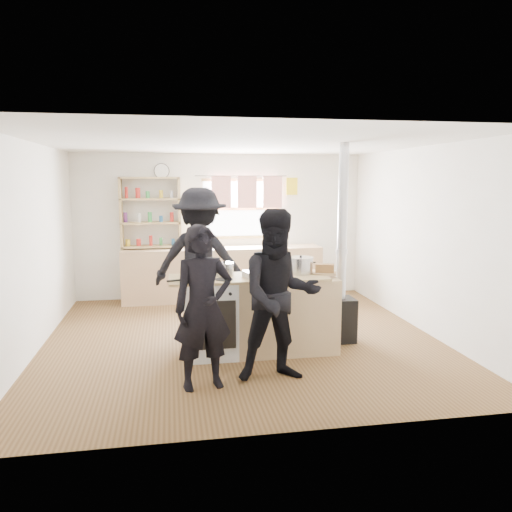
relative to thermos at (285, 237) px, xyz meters
name	(u,v)px	position (x,y,z in m)	size (l,w,h in m)	color
ground	(242,339)	(-1.10, -2.22, -1.07)	(5.00, 5.00, 0.01)	brown
back_counter	(223,274)	(-1.10, 0.00, -0.62)	(3.40, 0.55, 0.90)	tan
shelving_unit	(151,212)	(-2.30, 0.12, 0.45)	(1.00, 0.28, 1.20)	tan
thermos	(285,237)	(0.00, 0.00, 0.00)	(0.10, 0.10, 0.33)	silver
cooking_island	(260,314)	(-0.95, -2.77, -0.60)	(1.97, 0.64, 0.93)	white
skillet_greens	(195,278)	(-1.73, -2.92, -0.11)	(0.36, 0.36, 0.05)	black
roast_tray	(259,273)	(-0.97, -2.82, -0.10)	(0.40, 0.30, 0.07)	silver
stockpot_stove	(225,269)	(-1.36, -2.69, -0.06)	(0.22, 0.22, 0.18)	#B1B1B3
stockpot_counter	(301,265)	(-0.45, -2.71, -0.04)	(0.30, 0.30, 0.22)	#B2B2B4
bread_board	(325,270)	(-0.17, -2.78, -0.09)	(0.33, 0.28, 0.12)	tan
flue_heater	(341,292)	(0.13, -2.52, -0.42)	(0.35, 0.35, 2.50)	black
person_near_left	(203,308)	(-1.69, -3.68, -0.25)	(0.59, 0.39, 1.63)	black
person_near_right	(279,296)	(-0.91, -3.61, -0.18)	(0.86, 0.67, 1.77)	black
person_far	(200,261)	(-1.60, -1.78, -0.09)	(1.26, 0.72, 1.95)	black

